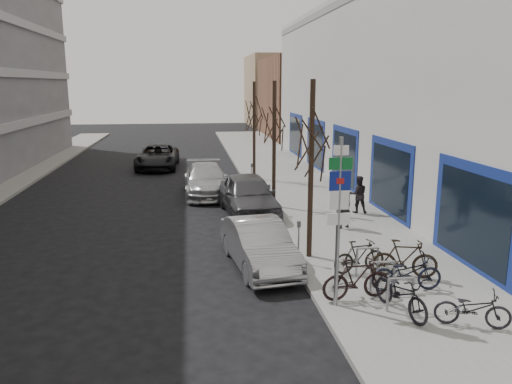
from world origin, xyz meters
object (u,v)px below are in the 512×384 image
object	(u,v)px
bike_near_left	(401,290)
parked_car_front	(259,245)
tree_mid	(274,115)
pedestrian_far	(358,194)
meter_mid	(269,197)
parked_car_back	(206,180)
bike_far_inner	(405,258)
bike_mid_inner	(359,256)
bike_mid_curb	(407,270)
meter_front	(299,238)
tree_near	(312,128)
parked_car_mid	(248,195)
highway_sign_pole	(339,212)
lane_car	(157,157)
tree_far	(254,108)
bike_near_right	(356,278)
meter_back	(252,173)
pedestrian_near	(344,206)
bike_rack	(382,273)
bike_far_curb	(473,306)

from	to	relation	value
bike_near_left	parked_car_front	world-z (taller)	parked_car_front
tree_mid	pedestrian_far	size ratio (longest dim) A/B	3.53
tree_mid	meter_mid	size ratio (longest dim) A/B	4.33
parked_car_front	parked_car_back	distance (m)	10.32
bike_far_inner	bike_mid_inner	bearing A→B (deg)	79.20
bike_far_inner	bike_mid_curb	bearing A→B (deg)	174.15
meter_mid	bike_mid_curb	world-z (taller)	meter_mid
meter_front	parked_car_front	distance (m)	1.19
tree_near	parked_car_mid	xyz separation A→B (m)	(-1.20, 5.73, -3.25)
highway_sign_pole	lane_car	world-z (taller)	highway_sign_pole
bike_far_inner	bike_near_left	bearing A→B (deg)	168.95
tree_far	bike_near_right	xyz separation A→B (m)	(0.39, -16.25, -3.41)
bike_near_left	highway_sign_pole	bearing A→B (deg)	142.08
tree_far	pedestrian_far	bearing A→B (deg)	-67.92
tree_mid	lane_car	bearing A→B (deg)	115.52
meter_front	meter_back	xyz separation A→B (m)	(0.00, 11.00, 0.00)
bike_mid_inner	parked_car_back	xyz separation A→B (m)	(-3.87, 11.41, 0.11)
meter_mid	tree_far	bearing A→B (deg)	86.78
bike_mid_curb	meter_front	bearing A→B (deg)	47.68
tree_near	pedestrian_far	size ratio (longest dim) A/B	3.53
pedestrian_near	tree_far	bearing A→B (deg)	-98.87
bike_near_right	bike_rack	bearing A→B (deg)	-71.85
highway_sign_pole	bike_near_right	world-z (taller)	highway_sign_pole
highway_sign_pole	tree_mid	size ratio (longest dim) A/B	0.76
tree_near	bike_rack	bearing A→B (deg)	-67.52
tree_near	lane_car	size ratio (longest dim) A/B	1.01
tree_far	bike_far_inner	bearing A→B (deg)	-81.80
lane_car	tree_near	bearing A→B (deg)	-70.47
tree_near	parked_car_mid	size ratio (longest dim) A/B	1.09
meter_front	pedestrian_far	bearing A→B (deg)	55.77
meter_front	bike_far_inner	world-z (taller)	meter_front
bike_rack	tree_far	size ratio (longest dim) A/B	0.41
tree_mid	pedestrian_near	bearing A→B (deg)	-61.37
meter_mid	bike_mid_curb	distance (m)	8.22
bike_near_right	parked_car_front	bearing A→B (deg)	29.49
parked_car_front	parked_car_back	size ratio (longest dim) A/B	0.83
meter_front	bike_mid_curb	bearing A→B (deg)	-46.13
meter_back	bike_near_left	xyz separation A→B (m)	(1.61, -14.63, -0.19)
meter_front	parked_car_back	bearing A→B (deg)	102.75
tree_far	pedestrian_far	world-z (taller)	tree_far
bike_near_left	bike_far_inner	size ratio (longest dim) A/B	1.05
tree_near	parked_car_front	distance (m)	3.78
bike_mid_curb	parked_car_mid	xyz separation A→B (m)	(-3.05, 8.62, 0.15)
bike_far_curb	parked_car_mid	size ratio (longest dim) A/B	0.32
tree_near	pedestrian_far	xyz separation A→B (m)	(3.26, 4.96, -3.18)
meter_front	bike_far_curb	xyz separation A→B (m)	(2.89, -4.46, -0.28)
parked_car_back	pedestrian_far	bearing A→B (deg)	-40.20
meter_front	pedestrian_far	distance (m)	6.60
parked_car_front	meter_front	bearing A→B (deg)	-14.61
tree_mid	parked_car_front	size ratio (longest dim) A/B	1.29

